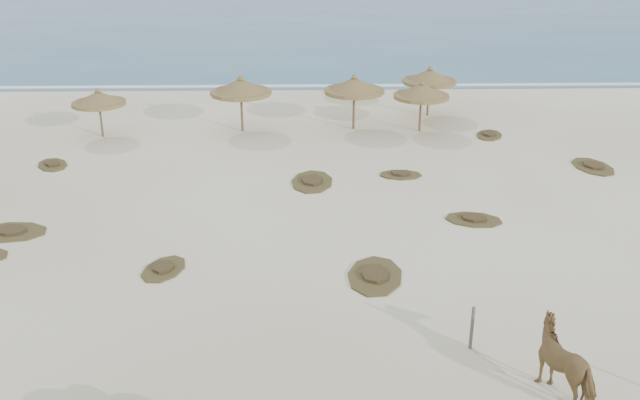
{
  "coord_description": "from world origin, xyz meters",
  "views": [
    {
      "loc": [
        0.75,
        -18.32,
        10.68
      ],
      "look_at": [
        1.31,
        5.0,
        0.95
      ],
      "focal_mm": 40.0,
      "sensor_mm": 36.0,
      "label": 1
    }
  ],
  "objects": [
    {
      "name": "palapa_3",
      "position": [
        3.31,
        16.76,
        2.22
      ],
      "size": [
        3.28,
        3.28,
        2.86
      ],
      "rotation": [
        0.0,
        0.0,
        0.08
      ],
      "color": "brown",
      "rests_on": "ground"
    },
    {
      "name": "scrub_5",
      "position": [
        13.4,
        10.69,
        0.05
      ],
      "size": [
        1.93,
        2.63,
        0.16
      ],
      "rotation": [
        0.0,
        0.0,
        1.73
      ],
      "color": "brown",
      "rests_on": "ground"
    },
    {
      "name": "palapa_4",
      "position": [
        7.51,
        19.15,
        2.11
      ],
      "size": [
        3.02,
        3.02,
        2.72
      ],
      "rotation": [
        0.0,
        0.0,
        0.04
      ],
      "color": "brown",
      "rests_on": "ground"
    },
    {
      "name": "scrub_7",
      "position": [
        4.85,
        9.88,
        0.05
      ],
      "size": [
        1.83,
        1.22,
        0.16
      ],
      "rotation": [
        0.0,
        0.0,
        3.12
      ],
      "color": "brown",
      "rests_on": "ground"
    },
    {
      "name": "palapa_5",
      "position": [
        6.63,
        16.27,
        2.04
      ],
      "size": [
        3.61,
        3.61,
        2.63
      ],
      "rotation": [
        0.0,
        0.0,
        0.36
      ],
      "color": "brown",
      "rests_on": "ground"
    },
    {
      "name": "scrub_4",
      "position": [
        6.92,
        5.2,
        0.05
      ],
      "size": [
        2.32,
        1.78,
        0.16
      ],
      "rotation": [
        0.0,
        0.0,
        2.92
      ],
      "color": "brown",
      "rests_on": "ground"
    },
    {
      "name": "scrub_3",
      "position": [
        1.08,
        9.16,
        0.05
      ],
      "size": [
        1.96,
        2.8,
        0.16
      ],
      "rotation": [
        0.0,
        0.0,
        1.48
      ],
      "color": "brown",
      "rests_on": "ground"
    },
    {
      "name": "palapa_1",
      "position": [
        -9.21,
        15.73,
        1.91
      ],
      "size": [
        3.12,
        3.12,
        2.46
      ],
      "rotation": [
        0.0,
        0.0,
        -0.21
      ],
      "color": "brown",
      "rests_on": "ground"
    },
    {
      "name": "fence_post_near",
      "position": [
        5.02,
        -2.83,
        0.61
      ],
      "size": [
        0.1,
        0.1,
        1.22
      ],
      "primitive_type": "cylinder",
      "rotation": [
        0.0,
        0.0,
        0.08
      ],
      "color": "#62584A",
      "rests_on": "ground"
    },
    {
      "name": "horse",
      "position": [
        6.83,
        -4.71,
        0.86
      ],
      "size": [
        1.76,
        2.24,
        1.72
      ],
      "primitive_type": "imported",
      "rotation": [
        0.0,
        0.0,
        3.62
      ],
      "color": "olive",
      "rests_on": "ground"
    },
    {
      "name": "ground",
      "position": [
        0.0,
        0.0,
        0.0
      ],
      "size": [
        160.0,
        160.0,
        0.0
      ],
      "primitive_type": "plane",
      "color": "white",
      "rests_on": "ground"
    },
    {
      "name": "scrub_1",
      "position": [
        -9.55,
        4.54,
        0.05
      ],
      "size": [
        2.6,
        1.77,
        0.16
      ],
      "rotation": [
        0.0,
        0.0,
        3.09
      ],
      "color": "brown",
      "rests_on": "ground"
    },
    {
      "name": "palapa_2",
      "position": [
        -2.35,
        16.53,
        2.23
      ],
      "size": [
        3.46,
        3.46,
        2.88
      ],
      "rotation": [
        0.0,
        0.0,
        -0.14
      ],
      "color": "brown",
      "rests_on": "ground"
    },
    {
      "name": "scrub_6",
      "position": [
        -10.33,
        11.49,
        0.05
      ],
      "size": [
        1.96,
        2.24,
        0.16
      ],
      "rotation": [
        0.0,
        0.0,
        2.05
      ],
      "color": "brown",
      "rests_on": "ground"
    },
    {
      "name": "foam_line",
      "position": [
        0.0,
        26.0,
        0.0
      ],
      "size": [
        70.0,
        0.6,
        0.01
      ],
      "primitive_type": "cube",
      "color": "white",
      "rests_on": "ground"
    },
    {
      "name": "scrub_9",
      "position": [
        2.92,
        1.05,
        0.05
      ],
      "size": [
        2.12,
        2.87,
        0.16
      ],
      "rotation": [
        0.0,
        0.0,
        1.41
      ],
      "color": "brown",
      "rests_on": "ground"
    },
    {
      "name": "scrub_10",
      "position": [
        9.98,
        15.36,
        0.05
      ],
      "size": [
        1.85,
        2.23,
        0.16
      ],
      "rotation": [
        0.0,
        0.0,
        1.2
      ],
      "color": "brown",
      "rests_on": "ground"
    },
    {
      "name": "scrub_2",
      "position": [
        -3.7,
        1.65,
        0.05
      ],
      "size": [
        1.77,
        2.17,
        0.16
      ],
      "rotation": [
        0.0,
        0.0,
        1.24
      ],
      "color": "brown",
      "rests_on": "ground"
    }
  ]
}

